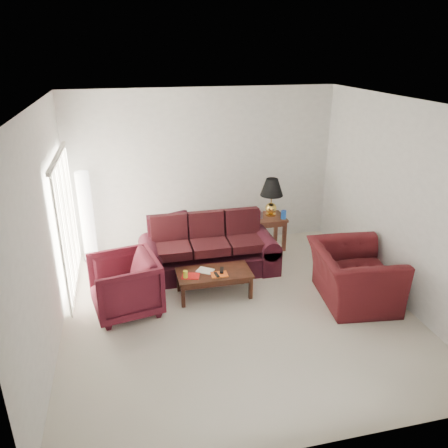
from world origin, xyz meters
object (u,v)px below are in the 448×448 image
(armchair_right, at_px, (353,275))
(coffee_table, at_px, (214,283))
(end_table, at_px, (268,232))
(floor_lamp, at_px, (87,217))
(armchair_left, at_px, (125,285))
(sofa, at_px, (209,246))

(armchair_right, height_order, coffee_table, armchair_right)
(end_table, bearing_deg, coffee_table, -132.80)
(floor_lamp, xyz_separation_m, armchair_left, (0.59, -1.85, -0.42))
(end_table, relative_size, armchair_right, 0.49)
(coffee_table, bearing_deg, end_table, 54.57)
(floor_lamp, distance_m, coffee_table, 2.67)
(armchair_left, xyz_separation_m, coffee_table, (1.36, 0.15, -0.23))
(coffee_table, bearing_deg, armchair_left, -166.43)
(floor_lamp, bearing_deg, coffee_table, -41.13)
(end_table, xyz_separation_m, armchair_left, (-2.76, -1.65, 0.11))
(armchair_left, relative_size, armchair_right, 0.72)
(sofa, relative_size, armchair_left, 2.45)
(end_table, relative_size, coffee_table, 0.56)
(sofa, distance_m, coffee_table, 0.83)
(armchair_right, bearing_deg, sofa, 61.15)
(end_table, relative_size, armchair_left, 0.67)
(end_table, bearing_deg, floor_lamp, 176.67)
(armchair_left, relative_size, coffee_table, 0.83)
(floor_lamp, relative_size, armchair_right, 1.29)
(end_table, distance_m, floor_lamp, 3.39)
(floor_lamp, bearing_deg, end_table, -3.33)
(end_table, xyz_separation_m, floor_lamp, (-3.34, 0.19, 0.53))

